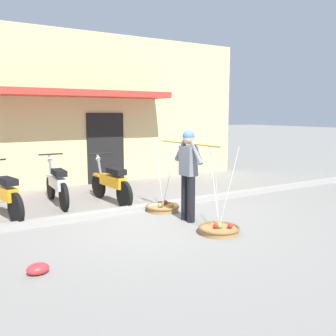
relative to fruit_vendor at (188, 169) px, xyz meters
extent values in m
plane|color=gray|center=(-0.41, 0.45, -0.98)|extent=(90.00, 90.00, 0.00)
cube|color=gray|center=(-0.41, 1.15, -0.93)|extent=(20.00, 0.24, 0.10)
cylinder|color=black|center=(0.00, 0.09, -0.55)|extent=(0.15, 0.15, 0.86)
cylinder|color=black|center=(0.00, -0.09, -0.55)|extent=(0.15, 0.15, 0.86)
cube|color=slate|center=(0.00, 0.00, 0.15)|extent=(0.21, 0.35, 0.54)
sphere|color=tan|center=(0.00, 0.00, 0.56)|extent=(0.21, 0.21, 0.21)
sphere|color=#4C70B2|center=(0.00, 0.00, 0.61)|extent=(0.22, 0.22, 0.22)
cylinder|color=slate|center=(-0.01, 0.24, 0.32)|extent=(0.10, 0.34, 0.43)
cylinder|color=slate|center=(0.01, -0.24, 0.32)|extent=(0.10, 0.34, 0.43)
cylinder|color=tan|center=(0.00, 0.00, 0.47)|extent=(0.12, 1.75, 0.04)
cylinder|color=#9E7542|center=(-0.04, 0.87, -0.93)|extent=(0.65, 0.65, 0.09)
torus|color=brown|center=(-0.04, 0.87, -0.88)|extent=(0.70, 0.70, 0.05)
sphere|color=red|center=(0.10, 0.99, -0.84)|extent=(0.09, 0.09, 0.09)
sphere|color=#77B846|center=(-0.13, 0.82, -0.84)|extent=(0.09, 0.09, 0.09)
sphere|color=gold|center=(0.09, 0.73, -0.84)|extent=(0.09, 0.09, 0.09)
sphere|color=red|center=(-0.11, 0.81, -0.85)|extent=(0.08, 0.08, 0.08)
cylinder|color=silver|center=(-0.04, 1.02, -0.21)|extent=(0.01, 0.31, 1.36)
cylinder|color=silver|center=(-0.17, 0.80, -0.21)|extent=(0.27, 0.16, 1.36)
cylinder|color=silver|center=(0.09, 0.80, -0.21)|extent=(0.27, 0.16, 1.36)
cylinder|color=#9E7542|center=(0.04, -0.87, -0.93)|extent=(0.65, 0.65, 0.09)
torus|color=brown|center=(0.04, -0.87, -0.88)|extent=(0.70, 0.70, 0.05)
sphere|color=#76B746|center=(0.04, -0.89, -0.84)|extent=(0.10, 0.10, 0.10)
sphere|color=red|center=(-0.02, -0.87, -0.84)|extent=(0.09, 0.09, 0.09)
sphere|color=#669E3C|center=(0.04, -0.85, -0.85)|extent=(0.08, 0.08, 0.08)
sphere|color=red|center=(0.18, -0.99, -0.84)|extent=(0.09, 0.09, 0.09)
cylinder|color=silver|center=(0.04, -0.72, -0.21)|extent=(0.01, 0.31, 1.36)
cylinder|color=silver|center=(-0.09, -0.95, -0.21)|extent=(0.27, 0.16, 1.36)
cylinder|color=silver|center=(0.17, -0.95, -0.21)|extent=(0.27, 0.16, 1.36)
cylinder|color=black|center=(-2.78, 1.40, -0.69)|extent=(0.21, 0.58, 0.58)
cube|color=orange|center=(-2.90, 1.91, -0.47)|extent=(0.40, 0.92, 0.24)
cube|color=black|center=(-2.86, 1.74, -0.23)|extent=(0.34, 0.60, 0.12)
cylinder|color=black|center=(-1.75, 3.15, -0.69)|extent=(0.10, 0.58, 0.58)
cylinder|color=black|center=(-1.78, 1.91, -0.69)|extent=(0.10, 0.58, 0.58)
cube|color=silver|center=(-1.75, 3.15, -0.43)|extent=(0.15, 0.28, 0.06)
cube|color=silver|center=(-1.76, 2.43, -0.47)|extent=(0.22, 0.91, 0.24)
cube|color=black|center=(-1.77, 2.25, -0.23)|extent=(0.23, 0.57, 0.12)
cylinder|color=slate|center=(-1.75, 3.05, -0.30)|extent=(0.07, 0.30, 0.76)
cylinder|color=black|center=(-1.75, 2.97, 0.09)|extent=(0.54, 0.05, 0.04)
sphere|color=silver|center=(-1.75, 3.13, -0.05)|extent=(0.11, 0.11, 0.11)
cylinder|color=black|center=(-0.74, 2.69, -0.69)|extent=(0.13, 0.58, 0.58)
cylinder|color=black|center=(-0.63, 1.45, -0.69)|extent=(0.13, 0.58, 0.58)
cube|color=orange|center=(-0.74, 2.69, -0.43)|extent=(0.16, 0.29, 0.06)
cube|color=orange|center=(-0.68, 1.97, -0.47)|extent=(0.28, 0.91, 0.24)
cube|color=black|center=(-0.66, 1.79, -0.23)|extent=(0.27, 0.58, 0.12)
cylinder|color=slate|center=(-0.73, 2.59, -0.30)|extent=(0.09, 0.30, 0.76)
cylinder|color=black|center=(-0.73, 2.51, 0.09)|extent=(0.54, 0.08, 0.04)
sphere|color=silver|center=(-0.74, 2.67, -0.05)|extent=(0.11, 0.11, 0.11)
cube|color=#DBC684|center=(-1.80, 6.98, 1.12)|extent=(13.00, 5.00, 4.20)
cube|color=red|center=(-1.80, 3.98, 1.52)|extent=(7.15, 1.00, 0.16)
cube|color=black|center=(0.15, 4.46, 0.02)|extent=(1.10, 0.06, 2.00)
ellipsoid|color=red|center=(-2.90, -0.97, -0.91)|extent=(0.28, 0.22, 0.14)
camera|label=1|loc=(-3.76, -5.55, 1.00)|focal=39.60mm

